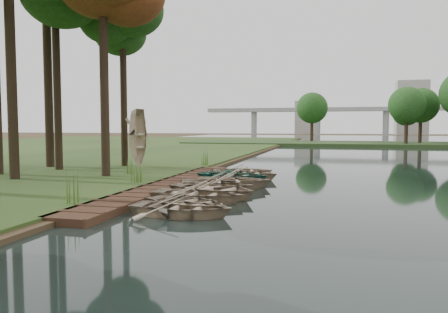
% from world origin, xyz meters
% --- Properties ---
extents(ground, '(300.00, 300.00, 0.00)m').
position_xyz_m(ground, '(0.00, 0.00, 0.00)').
color(ground, '#3D2F1D').
extents(boardwalk, '(1.60, 16.00, 0.30)m').
position_xyz_m(boardwalk, '(-1.60, 0.00, 0.15)').
color(boardwalk, '#372115').
rests_on(boardwalk, ground).
extents(peninsula, '(50.00, 14.00, 0.45)m').
position_xyz_m(peninsula, '(8.00, 50.00, 0.23)').
color(peninsula, '#293F1C').
rests_on(peninsula, ground).
extents(far_trees, '(45.60, 5.60, 8.80)m').
position_xyz_m(far_trees, '(4.67, 50.00, 6.43)').
color(far_trees, black).
rests_on(far_trees, peninsula).
extents(bridge, '(95.90, 4.00, 8.60)m').
position_xyz_m(bridge, '(12.31, 120.00, 7.08)').
color(bridge, '#A5A5A0').
rests_on(bridge, ground).
extents(building_a, '(10.00, 8.00, 18.00)m').
position_xyz_m(building_a, '(30.00, 140.00, 9.00)').
color(building_a, '#A5A5A0').
rests_on(building_a, ground).
extents(building_b, '(8.00, 8.00, 12.00)m').
position_xyz_m(building_b, '(-5.00, 145.00, 6.00)').
color(building_b, '#A5A5A0').
rests_on(building_b, ground).
extents(rowboat_0, '(3.36, 2.43, 0.69)m').
position_xyz_m(rowboat_0, '(1.17, -5.70, 0.39)').
color(rowboat_0, tan).
rests_on(rowboat_0, water).
extents(rowboat_1, '(3.93, 3.45, 0.68)m').
position_xyz_m(rowboat_1, '(1.06, -4.79, 0.39)').
color(rowboat_1, tan).
rests_on(rowboat_1, water).
extents(rowboat_2, '(3.73, 2.78, 0.74)m').
position_xyz_m(rowboat_2, '(0.88, -3.18, 0.42)').
color(rowboat_2, tan).
rests_on(rowboat_2, water).
extents(rowboat_3, '(4.61, 4.00, 0.80)m').
position_xyz_m(rowboat_3, '(1.11, -1.90, 0.45)').
color(rowboat_3, tan).
rests_on(rowboat_3, water).
extents(rowboat_4, '(3.95, 3.25, 0.71)m').
position_xyz_m(rowboat_4, '(0.83, -0.90, 0.41)').
color(rowboat_4, tan).
rests_on(rowboat_4, water).
extents(rowboat_5, '(4.58, 3.90, 0.80)m').
position_xyz_m(rowboat_5, '(1.01, 0.27, 0.45)').
color(rowboat_5, tan).
rests_on(rowboat_5, water).
extents(rowboat_6, '(3.60, 2.66, 0.72)m').
position_xyz_m(rowboat_6, '(1.22, 1.38, 0.41)').
color(rowboat_6, tan).
rests_on(rowboat_6, water).
extents(rowboat_7, '(4.21, 3.40, 0.77)m').
position_xyz_m(rowboat_7, '(0.78, 3.07, 0.44)').
color(rowboat_7, '#276C5C').
rests_on(rowboat_7, water).
extents(rowboat_8, '(3.85, 2.95, 0.74)m').
position_xyz_m(rowboat_8, '(1.14, 4.15, 0.42)').
color(rowboat_8, tan).
rests_on(rowboat_8, water).
extents(rowboat_9, '(4.01, 3.33, 0.72)m').
position_xyz_m(rowboat_9, '(0.71, 5.65, 0.41)').
color(rowboat_9, tan).
rests_on(rowboat_9, water).
extents(stored_rowboat, '(3.73, 2.70, 0.76)m').
position_xyz_m(stored_rowboat, '(-6.18, 6.68, 0.68)').
color(stored_rowboat, tan).
rests_on(stored_rowboat, bank).
extents(tree_6, '(4.14, 4.14, 11.15)m').
position_xyz_m(tree_6, '(-7.54, 7.34, 9.57)').
color(tree_6, black).
rests_on(tree_6, bank).
extents(reeds_0, '(0.60, 0.60, 1.03)m').
position_xyz_m(reeds_0, '(-2.60, -5.84, 0.82)').
color(reeds_0, '#3F661E').
rests_on(reeds_0, bank).
extents(reeds_1, '(0.60, 0.60, 0.85)m').
position_xyz_m(reeds_1, '(-3.09, -0.21, 0.73)').
color(reeds_1, '#3F661E').
rests_on(reeds_1, bank).
extents(reeds_2, '(0.60, 0.60, 0.96)m').
position_xyz_m(reeds_2, '(-5.08, 3.06, 0.78)').
color(reeds_2, '#3F661E').
rests_on(reeds_2, bank).
extents(reeds_3, '(0.60, 0.60, 0.99)m').
position_xyz_m(reeds_3, '(-2.60, 9.00, 0.80)').
color(reeds_3, '#3F661E').
rests_on(reeds_3, bank).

